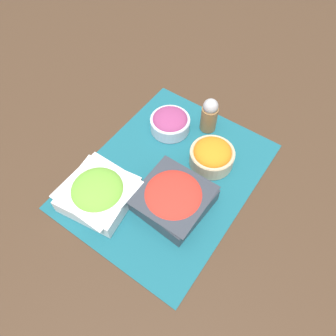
{
  "coord_description": "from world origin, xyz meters",
  "views": [
    {
      "loc": [
        0.37,
        0.26,
        0.71
      ],
      "look_at": [
        0.0,
        0.0,
        0.03
      ],
      "focal_mm": 35.0,
      "sensor_mm": 36.0,
      "label": 1
    }
  ],
  "objects_px": {
    "carrot_bowl": "(212,155)",
    "pepper_shaker": "(209,114)",
    "lettuce_bowl": "(98,192)",
    "onion_bowl": "(170,122)",
    "tomato_bowl": "(173,198)"
  },
  "relations": [
    {
      "from": "carrot_bowl",
      "to": "pepper_shaker",
      "type": "bearing_deg",
      "value": -143.62
    },
    {
      "from": "lettuce_bowl",
      "to": "carrot_bowl",
      "type": "distance_m",
      "value": 0.3
    },
    {
      "from": "onion_bowl",
      "to": "carrot_bowl",
      "type": "xyz_separation_m",
      "value": [
        0.03,
        0.15,
        0.0
      ]
    },
    {
      "from": "lettuce_bowl",
      "to": "carrot_bowl",
      "type": "relative_size",
      "value": 1.5
    },
    {
      "from": "carrot_bowl",
      "to": "lettuce_bowl",
      "type": "bearing_deg",
      "value": -33.22
    },
    {
      "from": "lettuce_bowl",
      "to": "pepper_shaker",
      "type": "relative_size",
      "value": 1.66
    },
    {
      "from": "carrot_bowl",
      "to": "pepper_shaker",
      "type": "height_order",
      "value": "pepper_shaker"
    },
    {
      "from": "tomato_bowl",
      "to": "pepper_shaker",
      "type": "distance_m",
      "value": 0.27
    },
    {
      "from": "lettuce_bowl",
      "to": "carrot_bowl",
      "type": "xyz_separation_m",
      "value": [
        -0.25,
        0.16,
        0.0
      ]
    },
    {
      "from": "lettuce_bowl",
      "to": "onion_bowl",
      "type": "distance_m",
      "value": 0.28
    },
    {
      "from": "lettuce_bowl",
      "to": "onion_bowl",
      "type": "relative_size",
      "value": 1.57
    },
    {
      "from": "carrot_bowl",
      "to": "onion_bowl",
      "type": "bearing_deg",
      "value": -102.13
    },
    {
      "from": "lettuce_bowl",
      "to": "onion_bowl",
      "type": "height_order",
      "value": "lettuce_bowl"
    },
    {
      "from": "tomato_bowl",
      "to": "lettuce_bowl",
      "type": "height_order",
      "value": "lettuce_bowl"
    },
    {
      "from": "lettuce_bowl",
      "to": "carrot_bowl",
      "type": "height_order",
      "value": "same"
    }
  ]
}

